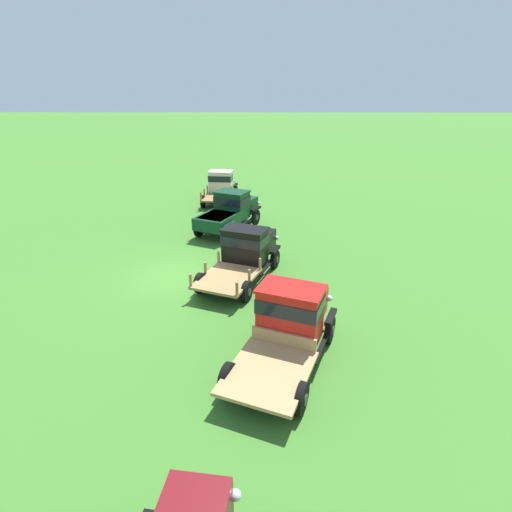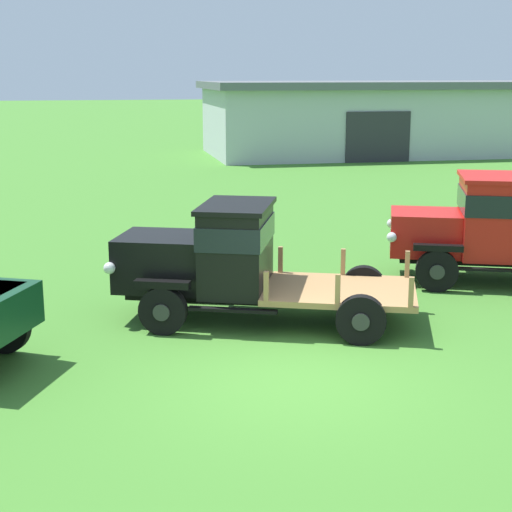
% 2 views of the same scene
% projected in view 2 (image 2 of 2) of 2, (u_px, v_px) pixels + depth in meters
% --- Properties ---
extents(ground_plane, '(240.00, 240.00, 0.00)m').
position_uv_depth(ground_plane, '(293.00, 378.00, 10.97)').
color(ground_plane, '#3D7528').
extents(farm_shed, '(21.61, 8.55, 3.76)m').
position_uv_depth(farm_shed, '(409.00, 117.00, 41.52)').
color(farm_shed, '#B2B7BC').
rests_on(farm_shed, ground).
extents(vintage_truck_midrow_center, '(5.41, 3.48, 2.03)m').
position_uv_depth(vintage_truck_midrow_center, '(228.00, 260.00, 13.39)').
color(vintage_truck_midrow_center, black).
rests_on(vintage_truck_midrow_center, ground).
extents(vintage_truck_far_side, '(5.34, 3.56, 2.18)m').
position_uv_depth(vintage_truck_far_side, '(483.00, 227.00, 15.88)').
color(vintage_truck_far_side, black).
rests_on(vintage_truck_far_side, ground).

